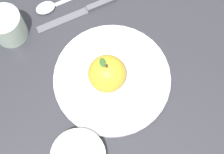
# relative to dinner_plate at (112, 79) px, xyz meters

# --- Properties ---
(ground_plane) EXTENTS (2.40, 2.40, 0.00)m
(ground_plane) POSITION_rel_dinner_plate_xyz_m (0.03, -0.03, -0.01)
(ground_plane) COLOR #2D2D33
(dinner_plate) EXTENTS (0.26, 0.26, 0.02)m
(dinner_plate) POSITION_rel_dinner_plate_xyz_m (0.00, 0.00, 0.00)
(dinner_plate) COLOR silver
(dinner_plate) RESTS_ON ground_plane
(apple) EXTENTS (0.08, 0.08, 0.09)m
(apple) POSITION_rel_dinner_plate_xyz_m (0.01, 0.01, 0.05)
(apple) COLOR gold
(apple) RESTS_ON dinner_plate
(cup) EXTENTS (0.08, 0.08, 0.07)m
(cup) POSITION_rel_dinner_plate_xyz_m (0.26, 0.04, 0.03)
(cup) COLOR #B2C6B2
(cup) RESTS_ON ground_plane
(knife) EXTENTS (0.12, 0.19, 0.01)m
(knife) POSITION_rel_dinner_plate_xyz_m (0.15, -0.11, -0.01)
(knife) COLOR #59595E
(knife) RESTS_ON ground_plane
(spoon) EXTENTS (0.11, 0.17, 0.01)m
(spoon) POSITION_rel_dinner_plate_xyz_m (0.22, -0.08, -0.00)
(spoon) COLOR silver
(spoon) RESTS_ON ground_plane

